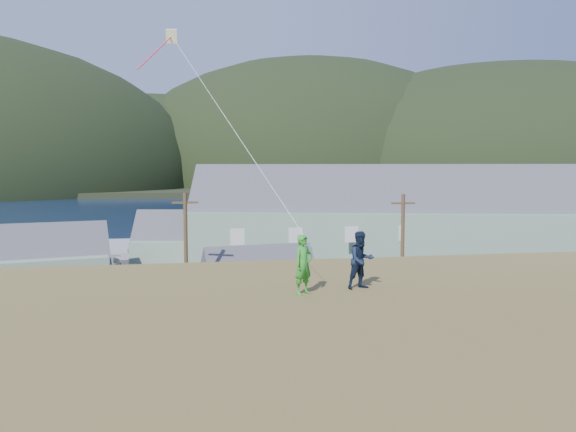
# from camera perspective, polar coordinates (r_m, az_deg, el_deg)

# --- Properties ---
(ground) EXTENTS (900.00, 900.00, 0.00)m
(ground) POSITION_cam_1_polar(r_m,az_deg,el_deg) (35.15, -8.12, -12.90)
(ground) COLOR #0A1638
(ground) RESTS_ON ground
(grass_strip) EXTENTS (110.00, 8.00, 0.10)m
(grass_strip) POSITION_cam_1_polar(r_m,az_deg,el_deg) (33.24, -8.00, -13.87)
(grass_strip) COLOR #4C3D19
(grass_strip) RESTS_ON ground
(waterfront_lot) EXTENTS (72.00, 36.00, 0.12)m
(waterfront_lot) POSITION_cam_1_polar(r_m,az_deg,el_deg) (51.58, -8.76, -7.08)
(waterfront_lot) COLOR #28282B
(waterfront_lot) RESTS_ON ground
(wharf) EXTENTS (26.00, 14.00, 0.90)m
(wharf) POSITION_cam_1_polar(r_m,az_deg,el_deg) (74.34, -13.81, -3.18)
(wharf) COLOR gray
(wharf) RESTS_ON ground
(far_shore) EXTENTS (900.00, 320.00, 2.00)m
(far_shore) POSITION_cam_1_polar(r_m,az_deg,el_deg) (363.59, -9.89, 3.29)
(far_shore) COLOR black
(far_shore) RESTS_ON ground
(far_hills) EXTENTS (760.00, 265.00, 143.00)m
(far_hills) POSITION_cam_1_polar(r_m,az_deg,el_deg) (315.10, -3.37, 3.30)
(far_hills) COLOR black
(far_hills) RESTS_ON ground
(lodge) EXTENTS (39.47, 19.47, 13.38)m
(lodge) POSITION_cam_1_polar(r_m,az_deg,el_deg) (56.13, 9.79, -0.88)
(lodge) COLOR gray
(lodge) RESTS_ON waterfront_lot
(shed_palegreen_near) EXTENTS (11.38, 8.56, 7.42)m
(shed_palegreen_near) POSITION_cam_1_polar(r_m,az_deg,el_deg) (50.42, -23.55, -4.56)
(shed_palegreen_near) COLOR slate
(shed_palegreen_near) RESTS_ON waterfront_lot
(shed_white) EXTENTS (8.59, 6.38, 6.26)m
(shed_white) POSITION_cam_1_polar(r_m,az_deg,el_deg) (39.97, -2.73, -7.10)
(shed_white) COLOR silver
(shed_white) RESTS_ON waterfront_lot
(shed_palegreen_far) EXTENTS (12.67, 8.57, 7.89)m
(shed_palegreen_far) POSITION_cam_1_polar(r_m,az_deg,el_deg) (57.05, -9.56, -2.94)
(shed_palegreen_far) COLOR gray
(shed_palegreen_far) RESTS_ON waterfront_lot
(utility_poles) EXTENTS (30.67, 0.24, 9.08)m
(utility_poles) POSITION_cam_1_polar(r_m,az_deg,el_deg) (35.51, -11.44, -5.13)
(utility_poles) COLOR #47331E
(utility_poles) RESTS_ON waterfront_lot
(parked_cars) EXTENTS (24.45, 12.30, 1.55)m
(parked_cars) POSITION_cam_1_polar(r_m,az_deg,el_deg) (57.04, -19.41, -5.37)
(parked_cars) COLOR #354285
(parked_cars) RESTS_ON waterfront_lot
(kite_flyer_green) EXTENTS (0.73, 0.67, 1.67)m
(kite_flyer_green) POSITION_cam_1_polar(r_m,az_deg,el_deg) (15.67, 1.58, -4.95)
(kite_flyer_green) COLOR #2A9127
(kite_flyer_green) RESTS_ON hillside
(kite_flyer_navy) EXTENTS (0.95, 0.82, 1.68)m
(kite_flyer_navy) POSITION_cam_1_polar(r_m,az_deg,el_deg) (16.50, 7.45, -4.46)
(kite_flyer_navy) COLOR #121C32
(kite_flyer_navy) RESTS_ON hillside
(kite_rig) EXTENTS (2.50, 4.78, 12.23)m
(kite_rig) POSITION_cam_1_polar(r_m,az_deg,el_deg) (24.40, -11.79, 16.98)
(kite_rig) COLOR #FEFFC2
(kite_rig) RESTS_ON ground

